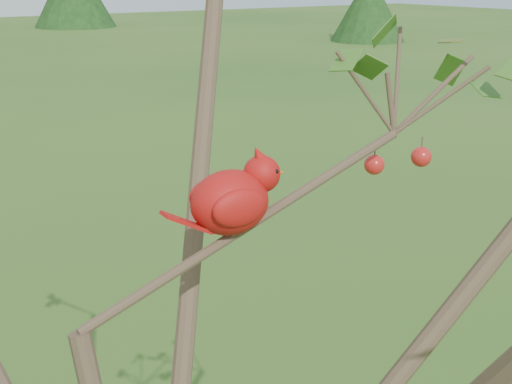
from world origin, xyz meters
TOP-DOWN VIEW (x-y plane):
  - crabapple_tree at (0.03, -0.02)m, footprint 2.35×2.05m
  - cardinal at (0.22, 0.08)m, footprint 0.23×0.12m

SIDE VIEW (x-z plane):
  - crabapple_tree at x=0.03m, z-range 0.65..3.60m
  - cardinal at x=0.22m, z-range 2.05..2.21m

